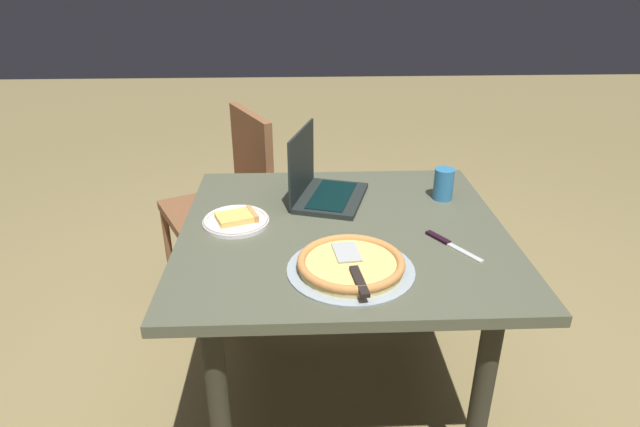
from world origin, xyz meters
name	(u,v)px	position (x,y,z in m)	size (l,w,h in m)	color
ground_plane	(340,393)	(0.00, 0.00, 0.00)	(12.00, 12.00, 0.00)	olive
dining_table	(343,253)	(0.00, 0.00, 0.62)	(1.00, 1.06, 0.72)	#4F523E
laptop	(321,185)	(0.23, 0.06, 0.77)	(0.35, 0.30, 0.26)	black
pizza_plate	(236,220)	(0.04, 0.35, 0.73)	(0.22, 0.22, 0.04)	silver
pizza_tray	(350,264)	(-0.27, 0.00, 0.74)	(0.36, 0.36, 0.04)	#95A4AA
table_knife	(448,243)	(-0.12, -0.31, 0.72)	(0.20, 0.13, 0.01)	silver
drink_cup	(444,184)	(0.22, -0.38, 0.78)	(0.07, 0.07, 0.11)	teal
chair_near	(230,197)	(0.71, 0.46, 0.52)	(0.57, 0.57, 0.90)	brown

